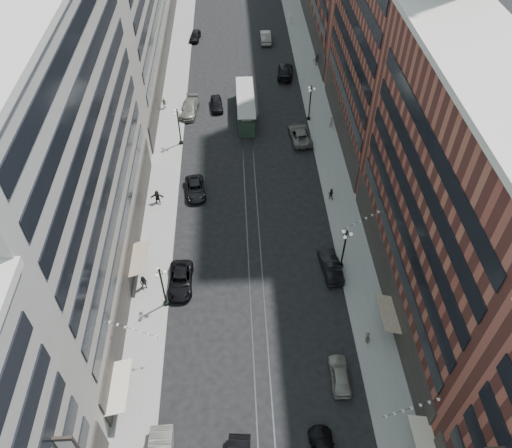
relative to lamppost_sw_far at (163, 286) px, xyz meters
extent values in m
plane|color=black|center=(9.20, 32.00, -3.10)|extent=(220.00, 220.00, 0.00)
cube|color=gray|center=(-1.80, 42.00, -3.02)|extent=(4.00, 180.00, 0.15)
cube|color=gray|center=(20.20, 42.00, -3.02)|extent=(4.00, 180.00, 0.15)
cube|color=#2D2D33|center=(8.50, 42.00, -3.09)|extent=(0.12, 180.00, 0.02)
cube|color=#2D2D33|center=(9.90, 42.00, -3.09)|extent=(0.12, 180.00, 0.02)
cube|color=gray|center=(-7.80, 5.00, 10.90)|extent=(8.00, 36.00, 28.00)
cube|color=brown|center=(26.20, 0.00, 8.90)|extent=(8.00, 30.00, 24.00)
cylinder|color=black|center=(0.00, 0.00, -2.80)|extent=(0.56, 0.56, 0.30)
cylinder|color=black|center=(0.00, 0.00, -0.35)|extent=(0.18, 0.18, 5.20)
sphere|color=black|center=(0.00, 0.00, 2.45)|extent=(0.24, 0.24, 0.24)
sphere|color=white|center=(0.45, 0.00, 2.05)|extent=(0.36, 0.36, 0.36)
sphere|color=white|center=(-0.22, 0.39, 2.05)|extent=(0.36, 0.36, 0.36)
sphere|color=white|center=(-0.22, -0.39, 2.05)|extent=(0.36, 0.36, 0.36)
cylinder|color=black|center=(0.00, 27.00, -2.80)|extent=(0.56, 0.56, 0.30)
cylinder|color=black|center=(0.00, 27.00, -0.35)|extent=(0.18, 0.18, 5.20)
sphere|color=black|center=(0.00, 27.00, 2.45)|extent=(0.24, 0.24, 0.24)
sphere|color=white|center=(0.45, 27.00, 2.05)|extent=(0.36, 0.36, 0.36)
sphere|color=white|center=(-0.22, 27.39, 2.05)|extent=(0.36, 0.36, 0.36)
sphere|color=white|center=(-0.22, 26.61, 2.05)|extent=(0.36, 0.36, 0.36)
cylinder|color=black|center=(18.40, 4.00, -2.80)|extent=(0.56, 0.56, 0.30)
cylinder|color=black|center=(18.40, 4.00, -0.35)|extent=(0.18, 0.18, 5.20)
sphere|color=black|center=(18.40, 4.00, 2.45)|extent=(0.24, 0.24, 0.24)
sphere|color=white|center=(18.85, 4.00, 2.05)|extent=(0.36, 0.36, 0.36)
sphere|color=white|center=(18.18, 4.39, 2.05)|extent=(0.36, 0.36, 0.36)
sphere|color=white|center=(18.18, 3.61, 2.05)|extent=(0.36, 0.36, 0.36)
cylinder|color=black|center=(18.40, 32.00, -2.80)|extent=(0.56, 0.56, 0.30)
cylinder|color=black|center=(18.40, 32.00, -0.35)|extent=(0.18, 0.18, 5.20)
sphere|color=black|center=(18.40, 32.00, 2.45)|extent=(0.24, 0.24, 0.24)
sphere|color=white|center=(18.85, 32.00, 2.05)|extent=(0.36, 0.36, 0.36)
sphere|color=white|center=(18.18, 32.39, 2.05)|extent=(0.36, 0.36, 0.36)
sphere|color=white|center=(18.18, 31.61, 2.05)|extent=(0.36, 0.36, 0.36)
cube|color=#263C2C|center=(9.20, 33.71, -1.88)|extent=(2.35, 11.26, 2.44)
cube|color=gray|center=(9.20, 33.71, -0.38)|extent=(1.50, 10.32, 0.56)
cube|color=gray|center=(9.20, 33.71, 0.00)|extent=(2.53, 11.45, 0.14)
cylinder|color=black|center=(9.20, 29.48, -2.77)|extent=(2.16, 0.66, 0.66)
cylinder|color=black|center=(9.20, 37.93, -2.77)|extent=(2.16, 0.66, 0.66)
imported|color=black|center=(1.33, 2.44, -2.36)|extent=(2.46, 5.30, 1.47)
imported|color=gray|center=(16.07, -8.88, -2.37)|extent=(1.79, 4.27, 1.44)
imported|color=black|center=(-2.36, 2.13, -2.07)|extent=(0.94, 0.67, 1.74)
imported|color=gray|center=(19.28, -5.34, -2.18)|extent=(0.53, 0.95, 1.54)
imported|color=black|center=(2.36, 16.77, -2.40)|extent=(2.92, 5.26, 1.39)
imported|color=slate|center=(0.85, 34.78, -2.26)|extent=(3.10, 6.03, 1.67)
imported|color=black|center=(0.80, 59.03, -2.37)|extent=(2.26, 4.47, 1.46)
imported|color=black|center=(17.17, 3.49, -2.28)|extent=(2.25, 5.12, 1.64)
imported|color=#636058|center=(16.55, 27.34, -2.29)|extent=(3.19, 6.05, 1.62)
imported|color=black|center=(16.09, 45.01, -2.25)|extent=(3.16, 6.10, 1.69)
imported|color=black|center=(4.90, 35.92, -2.36)|extent=(2.13, 4.47, 1.47)
imported|color=gray|center=(13.70, 57.64, -2.23)|extent=(1.96, 5.32, 1.74)
imported|color=black|center=(-2.14, 15.13, -2.05)|extent=(1.66, 0.48, 1.79)
imported|color=#A59A89|center=(-2.97, 36.14, -2.12)|extent=(1.07, 0.78, 1.66)
imported|color=black|center=(18.94, 14.81, -2.20)|extent=(0.81, 0.59, 1.50)
imported|color=#B4A895|center=(21.25, 29.91, -2.01)|extent=(0.77, 0.59, 1.88)
imported|color=black|center=(21.70, 48.09, -2.00)|extent=(1.24, 0.54, 1.89)
imported|color=beige|center=(18.94, 64.68, -2.12)|extent=(0.64, 1.13, 1.65)
camera|label=1|loc=(7.57, -29.88, 38.59)|focal=35.00mm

